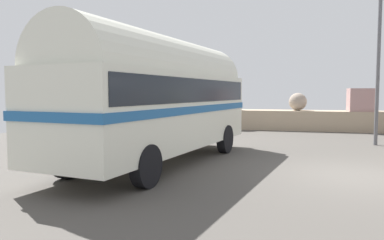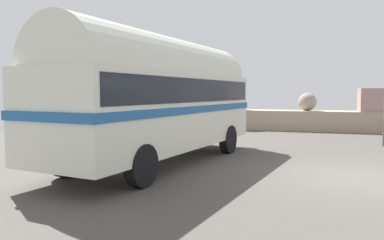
% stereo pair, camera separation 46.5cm
% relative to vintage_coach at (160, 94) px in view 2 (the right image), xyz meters
% --- Properties ---
extents(ground, '(32.00, 26.00, 0.02)m').
position_rel_vintage_coach_xyz_m(ground, '(5.34, -0.30, -2.04)').
color(ground, '#4D4944').
extents(breakwater, '(31.36, 2.08, 2.33)m').
position_rel_vintage_coach_xyz_m(breakwater, '(5.39, 11.49, -1.35)').
color(breakwater, tan).
rests_on(breakwater, ground).
extents(vintage_coach, '(3.74, 8.86, 3.70)m').
position_rel_vintage_coach_xyz_m(vintage_coach, '(0.00, 0.00, 0.00)').
color(vintage_coach, black).
rests_on(vintage_coach, ground).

